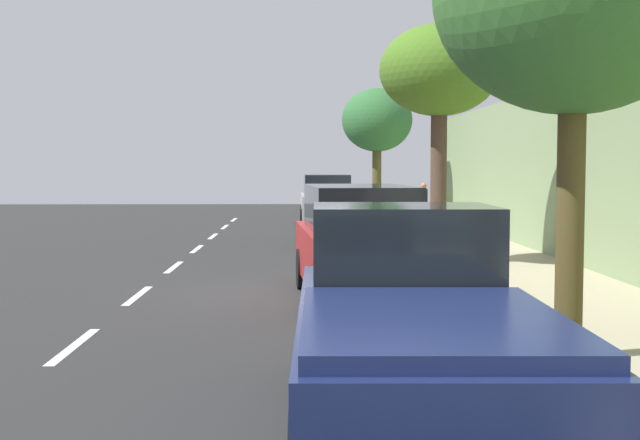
# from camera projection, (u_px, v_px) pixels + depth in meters

# --- Properties ---
(ground) EXTENTS (71.14, 71.14, 0.00)m
(ground) POSITION_uv_depth(u_px,v_px,m) (300.00, 294.00, 15.19)
(ground) COLOR #292929
(sidewalk) EXTENTS (3.93, 44.46, 0.15)m
(sidewalk) POSITION_uv_depth(u_px,v_px,m) (524.00, 289.00, 15.28)
(sidewalk) COLOR tan
(sidewalk) RESTS_ON ground
(curb_edge) EXTENTS (0.16, 44.46, 0.15)m
(curb_edge) POSITION_uv_depth(u_px,v_px,m) (413.00, 290.00, 15.23)
(curb_edge) COLOR gray
(curb_edge) RESTS_ON ground
(lane_stripe_centre) EXTENTS (0.14, 44.20, 0.01)m
(lane_stripe_centre) POSITION_uv_depth(u_px,v_px,m) (138.00, 295.00, 15.00)
(lane_stripe_centre) COLOR white
(lane_stripe_centre) RESTS_ON ground
(lane_stripe_bike_edge) EXTENTS (0.12, 44.46, 0.01)m
(lane_stripe_bike_edge) POSITION_uv_depth(u_px,v_px,m) (332.00, 294.00, 15.21)
(lane_stripe_bike_edge) COLOR white
(lane_stripe_bike_edge) RESTS_ON ground
(parked_pickup_dark_blue_second) EXTENTS (2.10, 5.34, 1.95)m
(parked_pickup_dark_blue_second) POSITION_uv_depth(u_px,v_px,m) (412.00, 330.00, 7.31)
(parked_pickup_dark_blue_second) COLOR navy
(parked_pickup_dark_blue_second) RESTS_ON ground
(parked_suv_red_mid) EXTENTS (2.22, 4.82, 1.99)m
(parked_suv_red_mid) POSITION_uv_depth(u_px,v_px,m) (359.00, 241.00, 14.42)
(parked_suv_red_mid) COLOR maroon
(parked_suv_red_mid) RESTS_ON ground
(parked_sedan_grey_far) EXTENTS (1.84, 4.40, 1.52)m
(parked_sedan_grey_far) POSITION_uv_depth(u_px,v_px,m) (338.00, 219.00, 24.65)
(parked_sedan_grey_far) COLOR slate
(parked_sedan_grey_far) RESTS_ON ground
(parked_suv_silver_farthest) EXTENTS (2.02, 4.73, 1.99)m
(parked_suv_silver_farthest) POSITION_uv_depth(u_px,v_px,m) (326.00, 200.00, 31.84)
(parked_suv_silver_farthest) COLOR #B7BABF
(parked_suv_silver_farthest) RESTS_ON ground
(bicycle_at_curb) EXTENTS (1.31, 1.20, 0.75)m
(bicycle_at_curb) POSITION_uv_depth(u_px,v_px,m) (365.00, 246.00, 20.52)
(bicycle_at_curb) COLOR black
(bicycle_at_curb) RESTS_ON ground
(cyclist_with_backpack) EXTENTS (0.55, 0.54, 1.81)m
(cyclist_with_backpack) POSITION_uv_depth(u_px,v_px,m) (376.00, 217.00, 20.04)
(cyclist_with_backpack) COLOR #C6B284
(cyclist_with_backpack) RESTS_ON ground
(street_tree_far_end) EXTENTS (2.65, 2.65, 5.28)m
(street_tree_far_end) POSITION_uv_depth(u_px,v_px,m) (439.00, 74.00, 18.32)
(street_tree_far_end) COLOR #4B392C
(street_tree_far_end) RESTS_ON sidewalk
(street_tree_corner) EXTENTS (2.84, 2.84, 5.29)m
(street_tree_corner) POSITION_uv_depth(u_px,v_px,m) (377.00, 121.00, 33.69)
(street_tree_corner) COLOR #4F4924
(street_tree_corner) RESTS_ON sidewalk
(pedestrian_on_phone) EXTENTS (0.23, 0.62, 1.58)m
(pedestrian_on_phone) POSITION_uv_depth(u_px,v_px,m) (423.00, 202.00, 29.47)
(pedestrian_on_phone) COLOR black
(pedestrian_on_phone) RESTS_ON sidewalk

